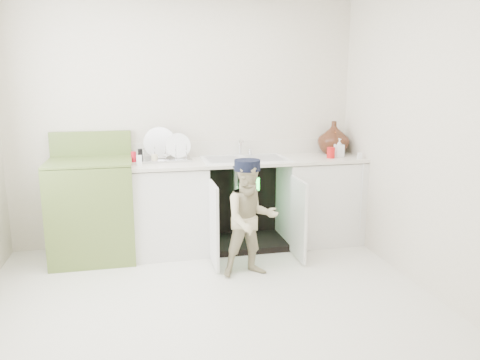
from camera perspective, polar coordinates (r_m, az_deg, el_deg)
name	(u,v)px	position (r m, az deg, el deg)	size (l,w,h in m)	color
ground	(210,303)	(3.72, -3.66, -14.75)	(3.50, 3.50, 0.00)	beige
room_shell	(208,141)	(3.34, -3.95, 4.73)	(6.00, 5.50, 1.26)	beige
counter_run	(248,200)	(4.77, 0.97, -2.41)	(2.44, 1.02, 1.25)	white
avocado_stove	(92,208)	(4.64, -17.55, -3.29)	(0.76, 0.65, 1.19)	olive
repair_worker	(251,218)	(4.02, 1.31, -4.69)	(0.52, 0.62, 1.02)	tan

